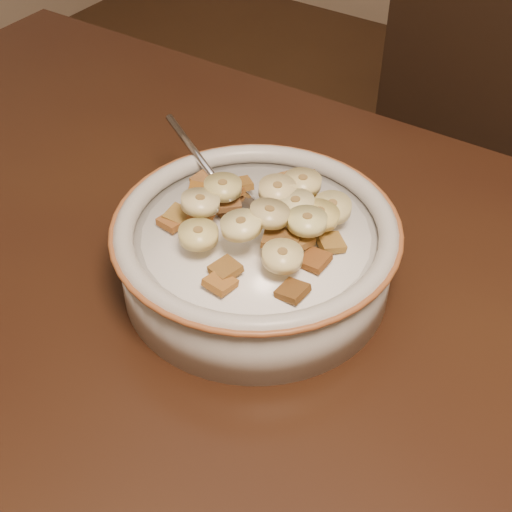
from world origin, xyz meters
The scene contains 37 objects.
table centered at (0.00, 0.00, 0.73)m, with size 1.40×0.90×0.04m, color black.
chair centered at (-0.10, 0.54, 0.48)m, with size 0.43×0.43×0.96m, color black.
cereal_bowl centered at (-0.13, 0.14, 0.78)m, with size 0.23×0.23×0.05m, color beige.
milk centered at (-0.13, 0.14, 0.80)m, with size 0.19×0.19×0.00m, color white.
spoon centered at (-0.16, 0.16, 0.81)m, with size 0.04×0.05×0.01m, color silver.
cereal_square_0 centered at (-0.07, 0.16, 0.81)m, with size 0.02×0.02×0.01m, color olive.
cereal_square_1 centered at (-0.20, 0.17, 0.81)m, with size 0.02×0.02×0.01m, color #92582C.
cereal_square_2 centered at (-0.11, 0.19, 0.82)m, with size 0.02×0.02×0.01m, color brown.
cereal_square_3 centered at (-0.09, 0.14, 0.82)m, with size 0.02×0.02×0.01m, color brown.
cereal_square_4 centered at (-0.06, 0.09, 0.81)m, with size 0.02×0.02×0.01m, color brown.
cereal_square_5 centered at (-0.11, 0.07, 0.81)m, with size 0.02×0.02×0.01m, color #9B5F18.
cereal_square_6 centered at (-0.17, 0.13, 0.82)m, with size 0.02×0.02×0.01m, color #9A5722.
cereal_square_7 centered at (-0.13, 0.21, 0.81)m, with size 0.02×0.02×0.01m, color brown.
cereal_square_8 centered at (-0.16, 0.15, 0.82)m, with size 0.02×0.02×0.01m, color brown.
cereal_square_9 centered at (-0.07, 0.13, 0.81)m, with size 0.02×0.02×0.01m, color brown.
cereal_square_10 centered at (-0.19, 0.11, 0.81)m, with size 0.02×0.02×0.01m, color brown.
cereal_square_11 centered at (-0.19, 0.12, 0.81)m, with size 0.02×0.02×0.01m, color olive.
cereal_square_12 centered at (-0.12, 0.21, 0.81)m, with size 0.02×0.02×0.01m, color brown.
cereal_square_13 centered at (-0.17, 0.16, 0.82)m, with size 0.02×0.02×0.01m, color brown.
cereal_square_14 centered at (-0.13, 0.20, 0.81)m, with size 0.02×0.02×0.01m, color #9C602C.
cereal_square_15 centered at (-0.17, 0.18, 0.81)m, with size 0.02×0.02×0.01m, color brown.
cereal_square_16 centered at (-0.10, 0.12, 0.82)m, with size 0.02×0.02×0.01m, color brown.
cereal_square_17 centered at (-0.12, 0.08, 0.81)m, with size 0.02×0.02×0.01m, color brown.
cereal_square_18 centered at (-0.19, 0.15, 0.81)m, with size 0.02×0.02×0.01m, color brown.
cereal_square_19 centered at (-0.09, 0.13, 0.82)m, with size 0.02×0.02×0.01m, color brown.
banana_slice_0 centered at (-0.15, 0.09, 0.83)m, with size 0.03×0.03×0.01m, color #E9CF7D.
banana_slice_1 centered at (-0.16, 0.15, 0.83)m, with size 0.03×0.03×0.01m, color #D8C872.
banana_slice_2 centered at (-0.16, 0.12, 0.83)m, with size 0.03×0.03×0.01m, color beige.
banana_slice_3 centered at (-0.08, 0.11, 0.82)m, with size 0.03×0.03×0.01m, color #E7C885.
banana_slice_4 centered at (-0.11, 0.13, 0.84)m, with size 0.03×0.03×0.01m, color tan.
banana_slice_5 centered at (-0.12, 0.11, 0.84)m, with size 0.03×0.03×0.01m, color beige.
banana_slice_6 centered at (-0.10, 0.16, 0.83)m, with size 0.03×0.03×0.01m, color beige.
banana_slice_7 centered at (-0.08, 0.18, 0.83)m, with size 0.03×0.03×0.01m, color #CCBD85.
banana_slice_8 centered at (-0.11, 0.19, 0.83)m, with size 0.03×0.03×0.01m, color beige.
banana_slice_9 centered at (-0.12, 0.17, 0.83)m, with size 0.03×0.03×0.01m, color #F7E0A1.
banana_slice_10 centered at (-0.08, 0.16, 0.83)m, with size 0.03×0.03×0.01m, color #D8CB6B.
banana_slice_11 centered at (-0.08, 0.15, 0.83)m, with size 0.03×0.03×0.01m, color #DED580.
Camera 1 is at (0.12, -0.23, 1.18)m, focal length 50.00 mm.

